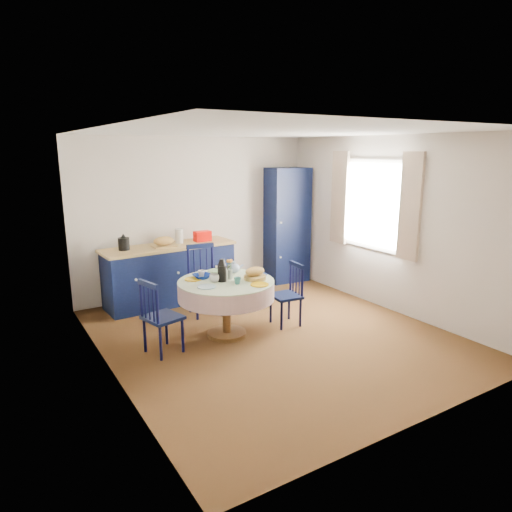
{
  "coord_description": "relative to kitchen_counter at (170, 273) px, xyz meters",
  "views": [
    {
      "loc": [
        -3.02,
        -4.49,
        2.29
      ],
      "look_at": [
        -0.13,
        0.2,
        1.01
      ],
      "focal_mm": 32.0,
      "sensor_mm": 36.0,
      "label": 1
    }
  ],
  "objects": [
    {
      "name": "wall_back",
      "position": [
        0.63,
        0.35,
        0.79
      ],
      "size": [
        4.0,
        0.02,
        2.5
      ],
      "primitive_type": "cube",
      "color": "beige",
      "rests_on": "floor"
    },
    {
      "name": "kitchen_counter",
      "position": [
        0.0,
        0.0,
        0.0
      ],
      "size": [
        2.03,
        0.73,
        1.14
      ],
      "rotation": [
        0.0,
        0.0,
        0.05
      ],
      "color": "black",
      "rests_on": "floor"
    },
    {
      "name": "wall_left",
      "position": [
        -1.37,
        -1.9,
        0.79
      ],
      "size": [
        0.02,
        4.5,
        2.5
      ],
      "primitive_type": "cube",
      "color": "beige",
      "rests_on": "floor"
    },
    {
      "name": "mug_b",
      "position": [
        0.17,
        -1.8,
        0.3
      ],
      "size": [
        0.09,
        0.09,
        0.08
      ],
      "primitive_type": "imported",
      "color": "#296561",
      "rests_on": "dining_table"
    },
    {
      "name": "chair_right",
      "position": [
        1.0,
        -1.69,
        -0.04
      ],
      "size": [
        0.39,
        0.41,
        0.84
      ],
      "rotation": [
        0.0,
        0.0,
        -1.67
      ],
      "color": "black",
      "rests_on": "floor"
    },
    {
      "name": "ceiling",
      "position": [
        0.63,
        -1.9,
        2.04
      ],
      "size": [
        4.5,
        4.5,
        0.0
      ],
      "primitive_type": "plane",
      "rotation": [
        3.14,
        0.0,
        0.0
      ],
      "color": "white",
      "rests_on": "wall_back"
    },
    {
      "name": "cobalt_bowl",
      "position": [
        -0.09,
        -1.36,
        0.29
      ],
      "size": [
        0.23,
        0.23,
        0.06
      ],
      "primitive_type": "imported",
      "color": "navy",
      "rests_on": "dining_table"
    },
    {
      "name": "chair_far",
      "position": [
        0.24,
        -0.71,
        0.04
      ],
      "size": [
        0.49,
        0.47,
        0.99
      ],
      "rotation": [
        0.0,
        0.0,
        -0.12
      ],
      "color": "black",
      "rests_on": "floor"
    },
    {
      "name": "dining_table",
      "position": [
        0.13,
        -1.6,
        0.14
      ],
      "size": [
        1.19,
        1.19,
        1.0
      ],
      "color": "#543318",
      "rests_on": "floor"
    },
    {
      "name": "floor",
      "position": [
        0.63,
        -1.9,
        -0.46
      ],
      "size": [
        4.5,
        4.5,
        0.0
      ],
      "primitive_type": "plane",
      "color": "black",
      "rests_on": "ground"
    },
    {
      "name": "mug_c",
      "position": [
        0.37,
        -1.31,
        0.31
      ],
      "size": [
        0.13,
        0.13,
        0.1
      ],
      "primitive_type": "imported",
      "color": "black",
      "rests_on": "dining_table"
    },
    {
      "name": "pantry_cabinet",
      "position": [
        2.24,
        0.09,
        0.54
      ],
      "size": [
        0.74,
        0.55,
        2.0
      ],
      "rotation": [
        0.0,
        0.0,
        -0.08
      ],
      "color": "black",
      "rests_on": "floor"
    },
    {
      "name": "wall_right",
      "position": [
        2.63,
        -1.9,
        0.79
      ],
      "size": [
        0.02,
        4.5,
        2.5
      ],
      "primitive_type": "cube",
      "color": "beige",
      "rests_on": "floor"
    },
    {
      "name": "window",
      "position": [
        2.58,
        -1.6,
        1.06
      ],
      "size": [
        0.1,
        1.74,
        1.45
      ],
      "color": "white",
      "rests_on": "wall_right"
    },
    {
      "name": "mug_d",
      "position": [
        -0.06,
        -1.28,
        0.3
      ],
      "size": [
        0.09,
        0.09,
        0.08
      ],
      "primitive_type": "imported",
      "color": "silver",
      "rests_on": "dining_table"
    },
    {
      "name": "chair_left",
      "position": [
        -0.77,
        -1.66,
        -0.01
      ],
      "size": [
        0.46,
        0.48,
        0.88
      ],
      "rotation": [
        0.0,
        0.0,
        1.82
      ],
      "color": "black",
      "rests_on": "floor"
    },
    {
      "name": "mug_a",
      "position": [
        -0.02,
        -1.57,
        0.31
      ],
      "size": [
        0.12,
        0.12,
        0.1
      ],
      "primitive_type": "imported",
      "color": "silver",
      "rests_on": "dining_table"
    }
  ]
}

